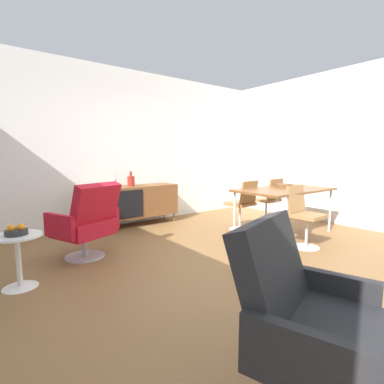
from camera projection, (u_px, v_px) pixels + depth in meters
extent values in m
plane|color=brown|center=(214.00, 264.00, 3.43)|extent=(8.32, 8.32, 0.00)
cube|color=white|center=(119.00, 148.00, 5.30)|extent=(6.80, 0.12, 2.80)
cube|color=white|center=(349.00, 148.00, 5.19)|extent=(0.12, 5.60, 2.80)
cube|color=brown|center=(135.00, 201.00, 5.26)|extent=(1.60, 0.44, 0.56)
cube|color=black|center=(124.00, 205.00, 4.90)|extent=(0.70, 0.01, 0.48)
cylinder|color=brown|center=(98.00, 229.00, 4.72)|extent=(0.03, 0.03, 0.16)
cylinder|color=brown|center=(174.00, 217.00, 5.62)|extent=(0.03, 0.03, 0.16)
cylinder|color=brown|center=(91.00, 225.00, 4.99)|extent=(0.03, 0.03, 0.16)
cylinder|color=brown|center=(165.00, 214.00, 5.89)|extent=(0.03, 0.03, 0.16)
cylinder|color=maroon|center=(131.00, 181.00, 5.18)|extent=(0.13, 0.13, 0.18)
cylinder|color=maroon|center=(131.00, 174.00, 5.16)|extent=(0.04, 0.04, 0.09)
cylinder|color=beige|center=(114.00, 183.00, 4.98)|extent=(0.10, 0.10, 0.15)
cylinder|color=beige|center=(113.00, 176.00, 4.97)|extent=(0.04, 0.04, 0.08)
cube|color=brown|center=(284.00, 190.00, 4.64)|extent=(1.60, 0.90, 0.04)
cylinder|color=#B7B7BC|center=(276.00, 223.00, 3.95)|extent=(0.04, 0.04, 0.70)
cylinder|color=#B7B7BC|center=(330.00, 211.00, 4.82)|extent=(0.04, 0.04, 0.70)
cylinder|color=#B7B7BC|center=(235.00, 214.00, 4.56)|extent=(0.04, 0.04, 0.70)
cylinder|color=#B7B7BC|center=(289.00, 205.00, 5.43)|extent=(0.04, 0.04, 0.70)
cylinder|color=brown|center=(284.00, 186.00, 4.80)|extent=(0.26, 0.26, 0.06)
cube|color=#9E7042|center=(240.00, 204.00, 4.95)|extent=(0.42, 0.42, 0.05)
cube|color=#9E7042|center=(249.00, 192.00, 4.79)|extent=(0.38, 0.11, 0.38)
cylinder|color=#B7B7BC|center=(240.00, 217.00, 4.98)|extent=(0.04, 0.04, 0.42)
cylinder|color=#B7B7BC|center=(240.00, 229.00, 5.01)|extent=(0.36, 0.36, 0.01)
cube|color=#9E7042|center=(307.00, 216.00, 3.98)|extent=(0.41, 0.41, 0.05)
cube|color=#9E7042|center=(296.00, 199.00, 4.09)|extent=(0.38, 0.10, 0.38)
cylinder|color=#B7B7BC|center=(306.00, 233.00, 4.01)|extent=(0.04, 0.04, 0.42)
cylinder|color=#B7B7BC|center=(306.00, 247.00, 4.03)|extent=(0.36, 0.36, 0.01)
cube|color=#9E7042|center=(266.00, 200.00, 5.38)|extent=(0.42, 0.42, 0.05)
cube|color=#9E7042|center=(275.00, 189.00, 5.21)|extent=(0.38, 0.11, 0.38)
cylinder|color=#B7B7BC|center=(266.00, 212.00, 5.41)|extent=(0.04, 0.04, 0.42)
cylinder|color=#B7B7BC|center=(266.00, 223.00, 5.43)|extent=(0.36, 0.36, 0.01)
cube|color=red|center=(84.00, 227.00, 3.62)|extent=(0.76, 0.74, 0.20)
cube|color=red|center=(96.00, 204.00, 3.46)|extent=(0.66, 0.47, 0.51)
cube|color=red|center=(104.00, 216.00, 3.89)|extent=(0.24, 0.49, 0.28)
cube|color=red|center=(59.00, 227.00, 3.33)|extent=(0.24, 0.49, 0.28)
cylinder|color=#B7B7BC|center=(85.00, 246.00, 3.65)|extent=(0.06, 0.06, 0.28)
cylinder|color=#B7B7BC|center=(85.00, 256.00, 3.67)|extent=(0.48, 0.48, 0.02)
cube|color=#262628|center=(317.00, 338.00, 1.43)|extent=(0.74, 0.72, 0.20)
cube|color=#262628|center=(272.00, 267.00, 1.52)|extent=(0.65, 0.44, 0.51)
cube|color=#262628|center=(300.00, 362.00, 1.15)|extent=(0.21, 0.50, 0.28)
cube|color=#262628|center=(330.00, 296.00, 1.69)|extent=(0.21, 0.50, 0.28)
cylinder|color=#B7B7BC|center=(315.00, 382.00, 1.46)|extent=(0.06, 0.06, 0.28)
cylinder|color=white|center=(17.00, 236.00, 2.76)|extent=(0.44, 0.44, 0.02)
cylinder|color=white|center=(19.00, 262.00, 2.79)|extent=(0.05, 0.05, 0.50)
cone|color=white|center=(21.00, 286.00, 2.82)|extent=(0.32, 0.32, 0.02)
cylinder|color=#262628|center=(16.00, 232.00, 2.76)|extent=(0.20, 0.20, 0.05)
sphere|color=orange|center=(21.00, 227.00, 2.77)|extent=(0.07, 0.07, 0.07)
sphere|color=orange|center=(11.00, 228.00, 2.73)|extent=(0.07, 0.07, 0.07)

